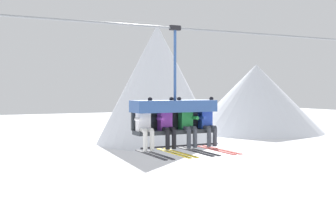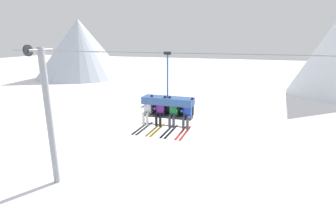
{
  "view_description": "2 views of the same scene",
  "coord_description": "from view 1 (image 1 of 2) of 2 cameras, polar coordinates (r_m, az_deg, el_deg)",
  "views": [
    {
      "loc": [
        -3.7,
        -10.35,
        6.02
      ],
      "look_at": [
        0.96,
        -0.76,
        5.47
      ],
      "focal_mm": 45.0,
      "sensor_mm": 36.0,
      "label": 1
    },
    {
      "loc": [
        4.56,
        -10.99,
        8.17
      ],
      "look_at": [
        1.13,
        -0.75,
        5.13
      ],
      "focal_mm": 28.0,
      "sensor_mm": 36.0,
      "label": 2
    }
  ],
  "objects": [
    {
      "name": "skier_green",
      "position": [
        10.74,
        2.68,
        -1.42
      ],
      "size": [
        0.48,
        1.7,
        1.34
      ],
      "color": "#23843D"
    },
    {
      "name": "mountain_peak_east",
      "position": [
        62.58,
        11.83,
        1.85
      ],
      "size": [
        19.18,
        19.18,
        9.8
      ],
      "color": "white",
      "rests_on": "ground_plane"
    },
    {
      "name": "chairlift_chair",
      "position": [
        10.78,
        0.77,
        0.13
      ],
      "size": [
        2.2,
        0.74,
        3.04
      ],
      "color": "#33383D"
    },
    {
      "name": "mountain_peak_central",
      "position": [
        48.33,
        -1.46,
        3.81
      ],
      "size": [
        13.98,
        13.98,
        13.52
      ],
      "color": "white",
      "rests_on": "ground_plane"
    },
    {
      "name": "lift_cable",
      "position": [
        11.37,
        6.19,
        10.89
      ],
      "size": [
        18.59,
        0.05,
        0.05
      ],
      "color": "gray"
    },
    {
      "name": "skier_white",
      "position": [
        10.24,
        -3.11,
        -1.64
      ],
      "size": [
        0.48,
        1.7,
        1.34
      ],
      "color": "silver"
    },
    {
      "name": "skier_blue",
      "position": [
        11.04,
        5.4,
        -1.31
      ],
      "size": [
        0.48,
        1.7,
        1.34
      ],
      "color": "#2847B7"
    },
    {
      "name": "skier_purple",
      "position": [
        10.48,
        -0.13,
        -1.53
      ],
      "size": [
        0.48,
        1.7,
        1.34
      ],
      "color": "purple"
    }
  ]
}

